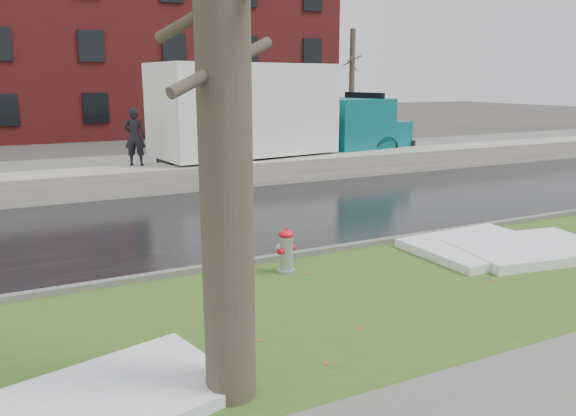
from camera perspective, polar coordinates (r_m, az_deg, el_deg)
name	(u,v)px	position (r m, az deg, el deg)	size (l,w,h in m)	color
ground	(320,276)	(9.70, 3.25, -6.88)	(120.00, 120.00, 0.00)	#47423D
verge	(360,299)	(8.70, 7.37, -9.20)	(60.00, 4.50, 0.04)	#2E511B
road	(228,218)	(13.62, -6.15, -1.04)	(60.00, 7.00, 0.03)	black
parking_lot	(148,169)	(21.65, -14.04, 3.84)	(60.00, 9.00, 0.03)	slate
curb	(293,256)	(10.51, 0.55, -4.87)	(60.00, 0.15, 0.14)	slate
snowbank	(179,177)	(17.47, -11.00, 3.09)	(60.00, 1.60, 0.75)	#B6AFA6
brick_building	(114,52)	(38.52, -17.22, 14.90)	(26.00, 12.00, 10.00)	maroon
bg_tree_right	(352,79)	(37.96, 6.50, 12.90)	(1.40, 1.62, 6.50)	brown
fire_hydrant	(286,249)	(9.60, -0.19, -4.16)	(0.39, 0.37, 0.79)	#9B9DA3
tree	(224,73)	(5.37, -6.57, 13.43)	(1.26, 1.43, 6.54)	brown
box_truck	(275,117)	(19.79, -1.36, 9.23)	(11.55, 3.93, 3.81)	black
worker	(135,137)	(17.51, -15.30, 7.00)	(0.63, 0.41, 1.73)	black
snow_patch_near	(480,246)	(11.54, 18.97, -3.71)	(2.60, 2.00, 0.16)	white
snow_patch_far	(118,396)	(6.32, -16.87, -17.80)	(2.20, 1.60, 0.14)	white
snow_patch_side	(530,249)	(11.67, 23.33, -3.84)	(2.80, 1.80, 0.18)	white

